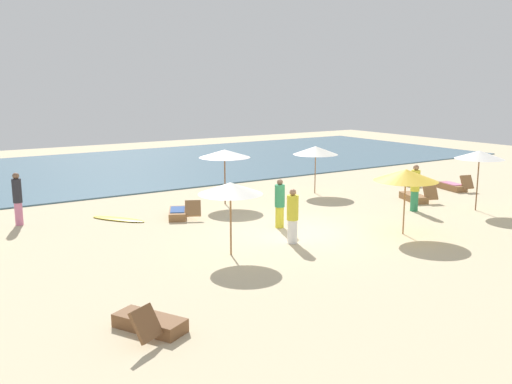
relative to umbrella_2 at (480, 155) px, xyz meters
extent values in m
plane|color=beige|center=(-7.75, 1.20, -2.17)|extent=(60.00, 60.00, 0.00)
cube|color=#476B7F|center=(-7.75, 18.20, -2.14)|extent=(48.00, 16.00, 0.06)
cylinder|color=brown|center=(0.00, 0.00, -1.03)|extent=(0.05, 0.05, 2.28)
cone|color=white|center=(0.00, 0.00, 0.01)|extent=(1.83, 1.83, 0.32)
cylinder|color=olive|center=(-5.04, -0.90, -1.12)|extent=(0.05, 0.05, 2.10)
cone|color=gold|center=(-5.04, -0.90, -0.21)|extent=(2.06, 2.06, 0.38)
cylinder|color=brown|center=(-3.04, 6.13, -1.14)|extent=(0.04, 0.04, 2.06)
cone|color=silver|center=(-3.04, 6.13, -0.24)|extent=(1.99, 1.99, 0.36)
cylinder|color=brown|center=(-7.58, 6.33, -1.07)|extent=(0.05, 0.05, 2.19)
cone|color=white|center=(-7.58, 6.33, -0.09)|extent=(2.08, 2.08, 0.31)
cylinder|color=olive|center=(-10.92, 0.24, -1.13)|extent=(0.05, 0.05, 2.07)
cone|color=silver|center=(-10.92, 0.24, -0.21)|extent=(1.85, 1.85, 0.33)
cube|color=brown|center=(-14.85, -3.18, -2.03)|extent=(1.23, 1.61, 0.28)
cube|color=brown|center=(-15.17, -3.80, -1.73)|extent=(0.68, 0.60, 0.60)
cube|color=olive|center=(2.77, 3.29, -2.03)|extent=(0.95, 1.60, 0.28)
cube|color=olive|center=(2.94, 2.61, -1.72)|extent=(0.64, 0.48, 0.61)
cube|color=#D17299|center=(2.77, 3.29, -1.87)|extent=(0.75, 1.14, 0.03)
cube|color=olive|center=(-10.21, 5.27, -2.03)|extent=(1.21, 1.61, 0.28)
cube|color=olive|center=(-9.90, 4.64, -1.75)|extent=(0.73, 0.69, 0.53)
cube|color=#2D4C8C|center=(-10.21, 5.27, -1.87)|extent=(0.93, 1.17, 0.03)
cube|color=brown|center=(1.99, 5.49, -2.03)|extent=(0.77, 1.56, 0.28)
cube|color=brown|center=(2.07, 4.79, -1.74)|extent=(0.62, 0.54, 0.54)
cube|color=olive|center=(-0.65, 2.54, -2.03)|extent=(1.10, 1.62, 0.28)
cube|color=olive|center=(-0.39, 1.89, -1.72)|extent=(0.67, 0.55, 0.60)
cylinder|color=#D17299|center=(-15.32, 7.26, -1.77)|extent=(0.33, 0.33, 0.80)
cylinder|color=#26262D|center=(-15.32, 7.26, -0.95)|extent=(0.38, 0.38, 0.83)
sphere|color=brown|center=(-15.32, 7.26, -0.43)|extent=(0.23, 0.23, 0.23)
cylinder|color=white|center=(-8.72, 0.24, -1.80)|extent=(0.34, 0.34, 0.74)
cylinder|color=yellow|center=(-8.72, 0.24, -1.04)|extent=(0.40, 0.40, 0.77)
sphere|color=#A37556|center=(-8.72, 0.24, -0.56)|extent=(0.21, 0.21, 0.21)
cylinder|color=#338C59|center=(-2.10, 1.24, -1.78)|extent=(0.41, 0.41, 0.78)
cylinder|color=yellow|center=(-2.10, 1.24, -0.98)|extent=(0.48, 0.48, 0.81)
sphere|color=#A37556|center=(-2.10, 1.24, -0.47)|extent=(0.22, 0.22, 0.22)
cylinder|color=yellow|center=(-7.93, 2.01, -1.80)|extent=(0.39, 0.39, 0.73)
cylinder|color=#338C59|center=(-7.93, 2.01, -1.06)|extent=(0.46, 0.46, 0.76)
sphere|color=brown|center=(-7.93, 2.01, -0.59)|extent=(0.21, 0.21, 0.21)
ellipsoid|color=gold|center=(-12.18, 6.08, -2.13)|extent=(1.66, 2.06, 0.07)
camera|label=1|loc=(-18.87, -13.21, 2.71)|focal=39.57mm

